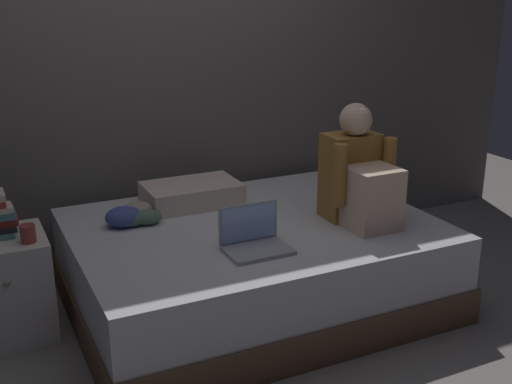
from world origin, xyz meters
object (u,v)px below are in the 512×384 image
at_px(laptop, 254,239).
at_px(pillow, 192,194).
at_px(person_sitting, 359,178).
at_px(clothes_pile, 133,215).
at_px(bed, 253,264).
at_px(mug, 28,234).
at_px(nightstand, 5,287).

relative_size(laptop, pillow, 0.57).
height_order(laptop, pillow, laptop).
xyz_separation_m(person_sitting, clothes_pile, (-1.14, 0.50, -0.20)).
height_order(bed, person_sitting, person_sitting).
relative_size(pillow, mug, 6.22).
xyz_separation_m(nightstand, laptop, (1.15, -0.58, 0.28)).
relative_size(laptop, mug, 3.56).
xyz_separation_m(nightstand, pillow, (1.11, 0.21, 0.29)).
height_order(nightstand, person_sitting, person_sitting).
relative_size(bed, clothes_pile, 6.55).
xyz_separation_m(person_sitting, mug, (-1.71, 0.34, -0.15)).
bearing_deg(clothes_pile, mug, -164.49).
bearing_deg(clothes_pile, nightstand, -176.92).
relative_size(mug, clothes_pile, 0.29).
height_order(nightstand, mug, mug).
distance_m(laptop, mug, 1.11).
bearing_deg(clothes_pile, person_sitting, -23.56).
xyz_separation_m(mug, clothes_pile, (0.57, 0.16, -0.05)).
bearing_deg(person_sitting, nightstand, 165.93).
bearing_deg(bed, pillow, 113.28).
bearing_deg(nightstand, bed, -10.38).
distance_m(person_sitting, laptop, 0.73).
height_order(mug, clothes_pile, mug).
xyz_separation_m(laptop, pillow, (-0.04, 0.79, 0.01)).
relative_size(person_sitting, laptop, 2.05).
bearing_deg(mug, nightstand, 137.31).
xyz_separation_m(laptop, mug, (-1.02, 0.46, 0.04)).
bearing_deg(bed, nightstand, 169.62).
relative_size(person_sitting, mug, 7.28).
bearing_deg(clothes_pile, laptop, -53.90).
bearing_deg(bed, laptop, -114.57).
distance_m(bed, clothes_pile, 0.73).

